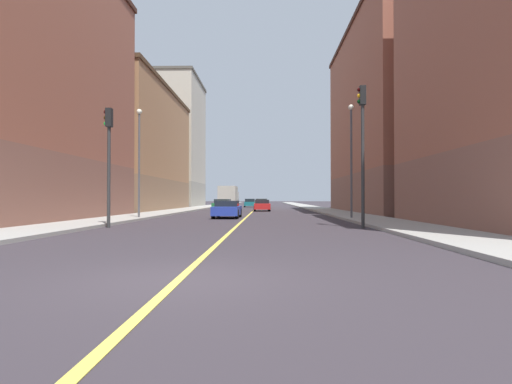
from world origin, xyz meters
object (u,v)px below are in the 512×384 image
traffic_light_right_near (109,150)px  street_lamp_left_near (351,149)px  box_truck (229,197)px  traffic_light_left_near (362,137)px  building_right_distant (173,143)px  car_green (223,205)px  car_teal (250,203)px  street_lamp_right_near (139,152)px  car_blue (227,209)px  building_right_midblock (132,149)px  building_right_corner (13,78)px  building_left_mid (394,119)px  car_red (262,205)px  car_yellow (261,204)px

traffic_light_right_near → street_lamp_left_near: street_lamp_left_near is taller
traffic_light_right_near → box_truck: size_ratio=0.81×
traffic_light_left_near → box_truck: traffic_light_left_near is taller
building_right_distant → car_green: size_ratio=4.71×
box_truck → car_teal: bearing=79.5°
street_lamp_left_near → street_lamp_right_near: 14.10m
traffic_light_left_near → traffic_light_right_near: (-12.10, 0.00, -0.57)m
car_blue → building_right_midblock: bearing=124.6°
building_right_corner → box_truck: (10.58, 30.43, -7.22)m
building_left_mid → street_lamp_right_near: (-21.15, -14.12, -4.73)m
building_right_midblock → car_teal: (12.88, 19.59, -6.47)m
building_left_mid → car_teal: (-15.34, 26.13, -8.64)m
building_left_mid → building_right_midblock: (-28.21, 6.55, -2.17)m
traffic_light_left_near → car_blue: size_ratio=1.54×
building_right_distant → car_teal: 16.38m
building_right_midblock → building_right_distant: size_ratio=1.15×
traffic_light_right_near → car_green: size_ratio=1.27×
building_right_corner → car_blue: size_ratio=4.64×
car_red → car_teal: size_ratio=1.03×
building_right_corner → building_right_distant: (0.00, 44.55, 1.80)m
car_blue → box_truck: (-2.21, 25.77, 0.98)m
building_right_midblock → building_right_distant: 21.61m
street_lamp_left_near → car_green: street_lamp_left_near is taller
building_left_mid → street_lamp_left_near: bearing=-116.0°
building_right_corner → street_lamp_left_near: size_ratio=2.74×
car_green → building_left_mid: bearing=-15.3°
traffic_light_right_near → street_lamp_right_near: street_lamp_right_near is taller
building_right_distant → building_right_corner: bearing=-90.0°
street_lamp_right_near → car_teal: bearing=81.8°
car_yellow → box_truck: bearing=-159.2°
traffic_light_left_near → car_yellow: size_ratio=1.64×
box_truck → car_red: bearing=-63.4°
building_right_midblock → box_truck: bearing=34.2°
building_right_distant → car_yellow: 21.82m
car_teal → street_lamp_right_near: bearing=-98.2°
building_left_mid → car_green: (-17.50, 4.78, -8.63)m
building_right_corner → building_right_midblock: (0.00, 23.23, -1.70)m
car_red → traffic_light_left_near: bearing=-79.4°
traffic_light_left_near → car_yellow: 38.14m
building_right_distant → car_teal: building_right_distant is taller
car_teal → car_green: (-2.17, -21.35, 0.01)m
car_green → street_lamp_right_near: bearing=-100.9°
car_blue → car_yellow: bearing=85.7°
traffic_light_left_near → car_blue: bearing=125.8°
car_yellow → car_teal: car_yellow is taller
building_left_mid → box_truck: size_ratio=3.51×
building_right_midblock → traffic_light_left_near: bearing=-55.0°
traffic_light_left_near → car_green: 28.83m
street_lamp_right_near → car_teal: 40.86m
building_left_mid → traffic_light_right_near: 30.52m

